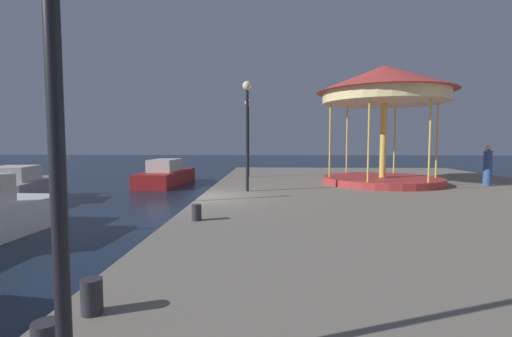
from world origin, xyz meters
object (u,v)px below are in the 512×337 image
at_px(lamp_post_far_end, 248,124).
at_px(bollard_north, 197,212).
at_px(motorboat_red, 166,175).
at_px(motorboat_grey, 18,188).
at_px(bollard_center, 92,296).
at_px(carousel, 384,96).
at_px(lamp_post_mid_promenade, 247,116).
at_px(person_mid_promenade, 488,167).
at_px(lamp_post_near_edge, 51,15).

height_order(lamp_post_far_end, bollard_north, lamp_post_far_end).
relative_size(motorboat_red, bollard_north, 15.24).
bearing_deg(motorboat_grey, bollard_center, -52.03).
height_order(motorboat_red, motorboat_grey, motorboat_grey).
bearing_deg(motorboat_red, carousel, -26.46).
distance_m(motorboat_red, lamp_post_far_end, 6.80).
bearing_deg(lamp_post_mid_promenade, person_mid_promenade, 12.30).
bearing_deg(motorboat_grey, bollard_north, -36.43).
distance_m(motorboat_red, motorboat_grey, 8.39).
relative_size(lamp_post_near_edge, lamp_post_far_end, 0.99).
distance_m(lamp_post_mid_promenade, lamp_post_far_end, 5.77).
bearing_deg(bollard_center, lamp_post_mid_promenade, 83.81).
bearing_deg(person_mid_promenade, bollard_center, -132.70).
bearing_deg(lamp_post_far_end, person_mid_promenade, -17.94).
bearing_deg(person_mid_promenade, lamp_post_mid_promenade, -167.70).
bearing_deg(carousel, bollard_center, -118.74).
distance_m(motorboat_grey, carousel, 16.97).
xyz_separation_m(lamp_post_near_edge, bollard_north, (-0.23, 6.17, -2.65)).
height_order(lamp_post_mid_promenade, person_mid_promenade, lamp_post_mid_promenade).
bearing_deg(carousel, lamp_post_far_end, 154.75).
bearing_deg(motorboat_grey, lamp_post_far_end, 22.13).
bearing_deg(bollard_center, bollard_north, 87.68).
relative_size(motorboat_grey, lamp_post_far_end, 1.16).
xyz_separation_m(motorboat_grey, lamp_post_far_end, (10.08, 4.10, 3.03)).
bearing_deg(lamp_post_near_edge, bollard_center, 108.40).
bearing_deg(lamp_post_near_edge, lamp_post_mid_promenade, 86.59).
height_order(motorboat_grey, carousel, carousel).
bearing_deg(motorboat_red, lamp_post_mid_promenade, -56.55).
xyz_separation_m(carousel, lamp_post_near_edge, (-6.71, -14.29, -1.13)).
bearing_deg(carousel, lamp_post_near_edge, -115.16).
distance_m(carousel, person_mid_promenade, 5.45).
distance_m(carousel, lamp_post_near_edge, 15.82).
height_order(motorboat_grey, bollard_center, motorboat_grey).
xyz_separation_m(motorboat_grey, bollard_north, (9.49, -7.00, 0.36)).
height_order(motorboat_grey, lamp_post_mid_promenade, lamp_post_mid_promenade).
bearing_deg(carousel, motorboat_red, 153.54).
distance_m(motorboat_grey, lamp_post_near_edge, 16.64).
relative_size(motorboat_red, lamp_post_mid_promenade, 1.44).
relative_size(motorboat_red, person_mid_promenade, 3.44).
bearing_deg(lamp_post_near_edge, lamp_post_far_end, 88.77).
xyz_separation_m(motorboat_grey, bollard_center, (9.29, -11.90, 0.36)).
bearing_deg(motorboat_grey, lamp_post_mid_promenade, -9.06).
bearing_deg(motorboat_red, bollard_center, -76.37).
xyz_separation_m(lamp_post_near_edge, person_mid_promenade, (11.13, 13.79, -2.02)).
height_order(motorboat_grey, lamp_post_far_end, lamp_post_far_end).
bearing_deg(bollard_center, lamp_post_far_end, 87.15).
distance_m(lamp_post_near_edge, lamp_post_mid_promenade, 11.54).
height_order(motorboat_red, bollard_north, motorboat_red).
relative_size(bollard_center, person_mid_promenade, 0.23).
bearing_deg(bollard_north, lamp_post_far_end, 86.92).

